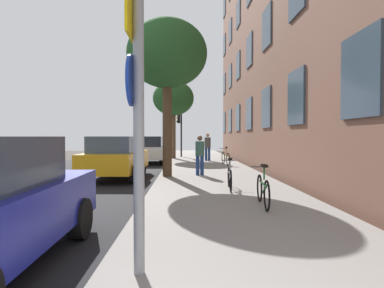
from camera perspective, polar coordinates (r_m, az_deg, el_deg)
name	(u,v)px	position (r m, az deg, el deg)	size (l,w,h in m)	color
ground_plane	(136,170)	(15.85, -10.05, -4.56)	(41.80, 41.80, 0.00)	#332D28
road_asphalt	(92,170)	(16.31, -17.38, -4.42)	(7.00, 38.00, 0.01)	black
sidewalk	(207,168)	(15.70, 2.71, -4.38)	(4.20, 38.00, 0.12)	gray
sign_post	(136,100)	(3.56, -9.91, 7.80)	(0.16, 0.60, 3.31)	gray
traffic_light	(180,126)	(23.76, -2.19, 3.26)	(0.43, 0.24, 3.34)	black
tree_near	(167,55)	(12.45, -4.48, 15.59)	(3.02, 3.02, 5.91)	#4C3823
tree_far	(173,99)	(22.27, -3.36, 8.09)	(2.84, 2.84, 5.37)	brown
bicycle_0	(263,190)	(7.12, 12.58, -7.99)	(0.42, 1.58, 0.92)	black
bicycle_1	(230,177)	(9.15, 6.76, -5.92)	(0.42, 1.59, 0.91)	black
bicycle_2	(226,158)	(17.03, 6.03, -2.46)	(0.42, 1.74, 0.97)	black
pedestrian_0	(200,153)	(12.39, 1.41, -1.54)	(0.45, 0.45, 1.55)	navy
pedestrian_1	(208,145)	(19.80, 2.81, -0.20)	(0.43, 0.43, 1.70)	navy
car_1	(116,157)	(12.61, -13.42, -2.26)	(1.99, 4.20, 1.62)	orange
car_2	(150,150)	(19.39, -7.47, -0.99)	(1.77, 4.00, 1.62)	silver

